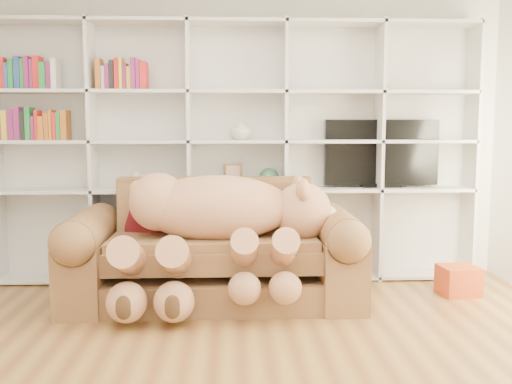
{
  "coord_description": "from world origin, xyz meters",
  "views": [
    {
      "loc": [
        -0.06,
        -2.98,
        1.43
      ],
      "look_at": [
        0.14,
        1.63,
        0.9
      ],
      "focal_mm": 40.0,
      "sensor_mm": 36.0,
      "label": 1
    }
  ],
  "objects_px": {
    "gift_box": "(458,280)",
    "tv": "(381,154)",
    "sofa": "(214,256)",
    "teddy_bear": "(218,222)"
  },
  "relations": [
    {
      "from": "tv",
      "to": "gift_box",
      "type": "bearing_deg",
      "value": -50.64
    },
    {
      "from": "sofa",
      "to": "gift_box",
      "type": "relative_size",
      "value": 7.68
    },
    {
      "from": "sofa",
      "to": "teddy_bear",
      "type": "bearing_deg",
      "value": -80.32
    },
    {
      "from": "gift_box",
      "to": "tv",
      "type": "xyz_separation_m",
      "value": [
        -0.53,
        0.64,
        1.06
      ]
    },
    {
      "from": "sofa",
      "to": "tv",
      "type": "xyz_separation_m",
      "value": [
        1.56,
        0.71,
        0.8
      ]
    },
    {
      "from": "gift_box",
      "to": "tv",
      "type": "bearing_deg",
      "value": 129.36
    },
    {
      "from": "gift_box",
      "to": "tv",
      "type": "distance_m",
      "value": 1.34
    },
    {
      "from": "teddy_bear",
      "to": "sofa",
      "type": "bearing_deg",
      "value": 101.25
    },
    {
      "from": "sofa",
      "to": "teddy_bear",
      "type": "distance_m",
      "value": 0.38
    },
    {
      "from": "sofa",
      "to": "tv",
      "type": "distance_m",
      "value": 1.89
    }
  ]
}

